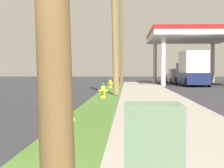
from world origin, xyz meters
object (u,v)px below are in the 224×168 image
(fire_hydrant_nearest, at_px, (64,121))
(fire_hydrant_second, at_px, (103,91))
(utility_cabinet, at_px, (153,165))
(truck_navy_at_forecourt, at_px, (192,70))
(utility_pole_background, at_px, (121,32))
(fire_hydrant_third, at_px, (110,83))
(car_silver_by_near_pump, at_px, (177,77))

(fire_hydrant_nearest, distance_m, fire_hydrant_second, 10.99)
(utility_cabinet, bearing_deg, truck_navy_at_forecourt, 80.27)
(utility_pole_background, xyz_separation_m, utility_cabinet, (0.88, -35.25, -4.53))
(fire_hydrant_nearest, bearing_deg, utility_cabinet, -70.53)
(utility_cabinet, bearing_deg, fire_hydrant_third, 93.41)
(fire_hydrant_nearest, height_order, utility_cabinet, utility_cabinet)
(fire_hydrant_third, bearing_deg, fire_hydrant_second, -89.34)
(utility_pole_background, relative_size, car_silver_by_near_pump, 2.15)
(utility_pole_background, xyz_separation_m, truck_navy_at_forecourt, (6.46, -2.75, -3.66))
(truck_navy_at_forecourt, bearing_deg, fire_hydrant_third, -137.23)
(utility_pole_background, distance_m, car_silver_by_near_pump, 8.81)
(utility_cabinet, xyz_separation_m, car_silver_by_near_pump, (5.15, 39.90, 0.11))
(utility_cabinet, relative_size, truck_navy_at_forecourt, 0.16)
(utility_pole_background, height_order, truck_navy_at_forecourt, utility_pole_background)
(utility_pole_background, bearing_deg, truck_navy_at_forecourt, -23.06)
(fire_hydrant_nearest, relative_size, truck_navy_at_forecourt, 0.12)
(utility_pole_background, distance_m, utility_cabinet, 35.55)
(fire_hydrant_third, xyz_separation_m, utility_cabinet, (1.55, -25.91, 0.16))
(car_silver_by_near_pump, relative_size, truck_navy_at_forecourt, 0.71)
(fire_hydrant_nearest, relative_size, utility_pole_background, 0.08)
(fire_hydrant_third, bearing_deg, utility_pole_background, 85.94)
(utility_cabinet, relative_size, car_silver_by_near_pump, 0.23)
(fire_hydrant_nearest, xyz_separation_m, fire_hydrant_third, (-0.02, 21.60, 0.00))
(fire_hydrant_nearest, relative_size, utility_cabinet, 0.70)
(fire_hydrant_third, xyz_separation_m, truck_navy_at_forecourt, (7.12, 6.58, 1.04))
(utility_pole_background, bearing_deg, car_silver_by_near_pump, 37.64)
(utility_pole_background, bearing_deg, fire_hydrant_second, -91.55)
(fire_hydrant_third, relative_size, utility_cabinet, 0.70)
(fire_hydrant_nearest, xyz_separation_m, fire_hydrant_second, (0.10, 10.99, 0.00))
(fire_hydrant_nearest, height_order, fire_hydrant_second, same)
(fire_hydrant_second, relative_size, utility_cabinet, 0.70)
(fire_hydrant_nearest, distance_m, utility_pole_background, 31.30)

